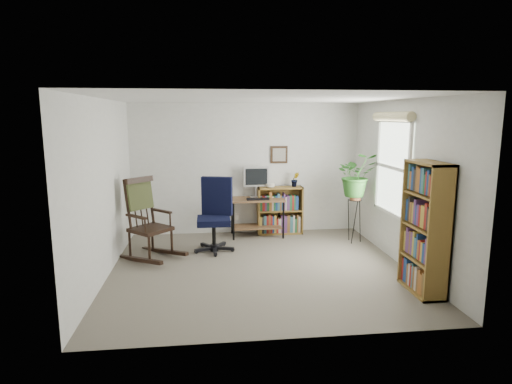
{
  "coord_description": "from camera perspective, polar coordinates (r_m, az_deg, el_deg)",
  "views": [
    {
      "loc": [
        -0.72,
        -5.83,
        2.17
      ],
      "look_at": [
        0.0,
        0.4,
        1.05
      ],
      "focal_mm": 30.0,
      "sensor_mm": 36.0,
      "label": 1
    }
  ],
  "objects": [
    {
      "name": "office_chair",
      "position": [
        6.91,
        -5.68,
        -3.04
      ],
      "size": [
        0.81,
        0.81,
        1.21
      ],
      "primitive_type": null,
      "rotation": [
        0.0,
        0.0,
        -0.27
      ],
      "color": "black",
      "rests_on": "floor"
    },
    {
      "name": "ceiling",
      "position": [
        5.88,
        0.46,
        12.36
      ],
      "size": [
        4.2,
        4.0,
        0.0
      ],
      "primitive_type": "cube",
      "color": "silver",
      "rests_on": "ground"
    },
    {
      "name": "keyboard",
      "position": [
        7.61,
        0.26,
        -0.95
      ],
      "size": [
        0.4,
        0.15,
        0.02
      ],
      "primitive_type": "cube",
      "color": "black",
      "rests_on": "desk"
    },
    {
      "name": "floor",
      "position": [
        6.27,
        0.43,
        -10.14
      ],
      "size": [
        4.2,
        4.0,
        0.0
      ],
      "primitive_type": "cube",
      "color": "slate",
      "rests_on": "ground"
    },
    {
      "name": "monitor",
      "position": [
        7.82,
        0.03,
        1.34
      ],
      "size": [
        0.46,
        0.16,
        0.56
      ],
      "primitive_type": null,
      "color": "silver",
      "rests_on": "desk"
    },
    {
      "name": "potted_plant_small",
      "position": [
        7.93,
        5.23,
        1.11
      ],
      "size": [
        0.13,
        0.24,
        0.11
      ],
      "primitive_type": "imported",
      "color": "#2C6925",
      "rests_on": "low_bookshelf"
    },
    {
      "name": "wall_back",
      "position": [
        7.93,
        -1.33,
        3.09
      ],
      "size": [
        4.2,
        0.0,
        2.4
      ],
      "primitive_type": "cube",
      "color": "silver",
      "rests_on": "ground"
    },
    {
      "name": "framed_picture",
      "position": [
        7.95,
        3.1,
        4.99
      ],
      "size": [
        0.32,
        0.04,
        0.32
      ],
      "primitive_type": null,
      "color": "black",
      "rests_on": "wall_back"
    },
    {
      "name": "desk",
      "position": [
        7.8,
        0.15,
        -3.38
      ],
      "size": [
        0.97,
        0.53,
        0.7
      ],
      "primitive_type": null,
      "color": "brown",
      "rests_on": "floor"
    },
    {
      "name": "wall_left",
      "position": [
        6.07,
        -19.63,
        0.33
      ],
      "size": [
        0.0,
        4.0,
        2.4
      ],
      "primitive_type": "cube",
      "color": "silver",
      "rests_on": "ground"
    },
    {
      "name": "wall_front",
      "position": [
        4.02,
        3.95,
        -3.86
      ],
      "size": [
        4.2,
        0.0,
        2.4
      ],
      "primitive_type": "cube",
      "color": "silver",
      "rests_on": "ground"
    },
    {
      "name": "spider_plant",
      "position": [
        7.42,
        13.33,
        5.0
      ],
      "size": [
        1.69,
        1.88,
        1.46
      ],
      "primitive_type": "imported",
      "color": "#2C6925",
      "rests_on": "plant_stand"
    },
    {
      "name": "window",
      "position": [
        6.78,
        17.7,
        3.12
      ],
      "size": [
        0.12,
        1.2,
        1.5
      ],
      "primitive_type": null,
      "color": "white",
      "rests_on": "wall_right"
    },
    {
      "name": "plant_stand",
      "position": [
        7.6,
        12.99,
        -3.33
      ],
      "size": [
        0.31,
        0.31,
        0.87
      ],
      "primitive_type": null,
      "rotation": [
        0.0,
        0.0,
        -0.32
      ],
      "color": "black",
      "rests_on": "floor"
    },
    {
      "name": "tall_bookshelf",
      "position": [
        5.64,
        21.63,
        -4.5
      ],
      "size": [
        0.31,
        0.71,
        1.63
      ],
      "primitive_type": null,
      "color": "olive",
      "rests_on": "floor"
    },
    {
      "name": "wall_right",
      "position": [
        6.55,
        18.99,
        1.05
      ],
      "size": [
        0.0,
        4.0,
        2.4
      ],
      "primitive_type": "cube",
      "color": "silver",
      "rests_on": "ground"
    },
    {
      "name": "low_bookshelf",
      "position": [
        7.96,
        3.21,
        -2.45
      ],
      "size": [
        0.83,
        0.28,
        0.88
      ],
      "primitive_type": null,
      "color": "olive",
      "rests_on": "floor"
    },
    {
      "name": "rocking_chair",
      "position": [
        6.72,
        -13.92,
        -3.39
      ],
      "size": [
        1.25,
        1.23,
        1.27
      ],
      "primitive_type": null,
      "rotation": [
        0.0,
        0.0,
        0.81
      ],
      "color": "black",
      "rests_on": "floor"
    }
  ]
}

